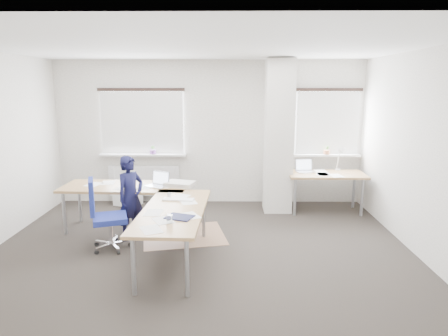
{
  "coord_description": "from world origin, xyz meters",
  "views": [
    {
      "loc": [
        0.4,
        -5.32,
        2.31
      ],
      "look_at": [
        0.32,
        0.9,
        1.02
      ],
      "focal_mm": 32.0,
      "sensor_mm": 36.0,
      "label": 1
    }
  ],
  "objects_px": {
    "task_chair": "(108,230)",
    "desk_main": "(150,198)",
    "person": "(131,197)",
    "desk_side": "(326,176)"
  },
  "relations": [
    {
      "from": "desk_main",
      "to": "person",
      "type": "bearing_deg",
      "value": 149.89
    },
    {
      "from": "task_chair",
      "to": "person",
      "type": "bearing_deg",
      "value": 44.25
    },
    {
      "from": "task_chair",
      "to": "person",
      "type": "relative_size",
      "value": 0.81
    },
    {
      "from": "desk_side",
      "to": "person",
      "type": "distance_m",
      "value": 3.56
    },
    {
      "from": "desk_main",
      "to": "person",
      "type": "height_order",
      "value": "person"
    },
    {
      "from": "desk_main",
      "to": "person",
      "type": "xyz_separation_m",
      "value": [
        -0.34,
        0.22,
        -0.05
      ]
    },
    {
      "from": "desk_side",
      "to": "task_chair",
      "type": "xyz_separation_m",
      "value": [
        -3.52,
        -1.82,
        -0.39
      ]
    },
    {
      "from": "desk_side",
      "to": "desk_main",
      "type": "bearing_deg",
      "value": -151.22
    },
    {
      "from": "desk_main",
      "to": "person",
      "type": "distance_m",
      "value": 0.41
    },
    {
      "from": "task_chair",
      "to": "desk_main",
      "type": "bearing_deg",
      "value": 4.03
    }
  ]
}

